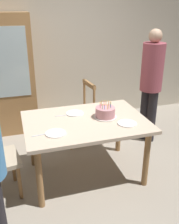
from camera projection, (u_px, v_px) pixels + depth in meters
ground at (86, 173)px, 3.31m from camera, size 6.40×6.40×0.00m
back_wall at (55, 48)px, 4.43m from camera, size 6.40×0.10×2.60m
dining_table at (85, 127)px, 3.05m from camera, size 1.43×1.01×0.76m
birthday_cake at (105, 113)px, 3.07m from camera, size 0.28×0.28×0.20m
plate_near_celebrant at (56, 133)px, 2.71m from camera, size 0.22×0.22×0.01m
plate_far_side at (75, 113)px, 3.20m from camera, size 0.22×0.22×0.01m
plate_near_guest at (127, 123)px, 2.93m from camera, size 0.22×0.22×0.01m
fork_near_celebrant at (40, 135)px, 2.68m from camera, size 0.18×0.04×0.01m
fork_far_side at (62, 115)px, 3.14m from camera, size 0.18×0.02×0.01m
chair_spindle_back at (79, 115)px, 3.90m from camera, size 0.49×0.49×0.95m
person_guest at (151, 80)px, 3.78m from camera, size 0.32×0.32×1.70m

